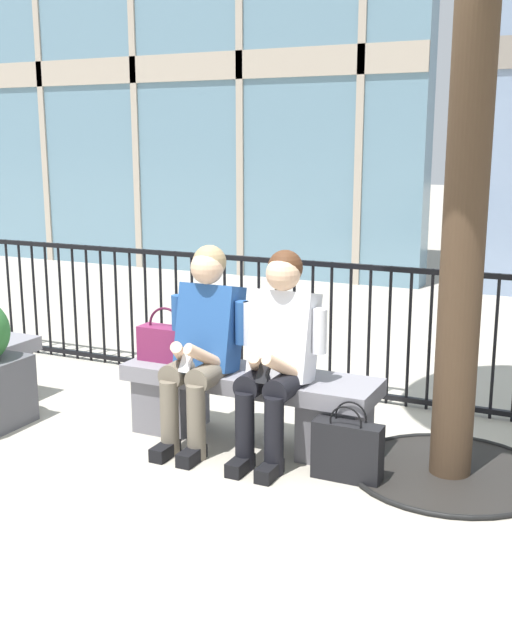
{
  "coord_description": "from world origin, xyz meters",
  "views": [
    {
      "loc": [
        1.97,
        -4.06,
        1.81
      ],
      "look_at": [
        0.0,
        0.1,
        0.75
      ],
      "focal_mm": 43.39,
      "sensor_mm": 36.0,
      "label": 1
    }
  ],
  "objects_px": {
    "stone_bench": "(249,399)",
    "seated_person_companion": "(278,349)",
    "seated_person_with_phone": "(203,340)",
    "handbag_on_bench": "(166,342)",
    "shopping_bag": "(347,450)"
  },
  "relations": [
    {
      "from": "seated_person_with_phone",
      "to": "shopping_bag",
      "type": "distance_m",
      "value": 1.1
    },
    {
      "from": "seated_person_with_phone",
      "to": "shopping_bag",
      "type": "bearing_deg",
      "value": -8.66
    },
    {
      "from": "stone_bench",
      "to": "seated_person_companion",
      "type": "xyz_separation_m",
      "value": [
        0.25,
        -0.13,
        0.38
      ]
    },
    {
      "from": "handbag_on_bench",
      "to": "stone_bench",
      "type": "bearing_deg",
      "value": 0.99
    },
    {
      "from": "stone_bench",
      "to": "shopping_bag",
      "type": "distance_m",
      "value": 0.79
    },
    {
      "from": "stone_bench",
      "to": "shopping_bag",
      "type": "xyz_separation_m",
      "value": [
        0.73,
        -0.28,
        -0.1
      ]
    },
    {
      "from": "seated_person_companion",
      "to": "shopping_bag",
      "type": "height_order",
      "value": "seated_person_companion"
    },
    {
      "from": "stone_bench",
      "to": "seated_person_with_phone",
      "type": "distance_m",
      "value": 0.47
    },
    {
      "from": "seated_person_with_phone",
      "to": "stone_bench",
      "type": "bearing_deg",
      "value": 27.52
    },
    {
      "from": "seated_person_companion",
      "to": "handbag_on_bench",
      "type": "distance_m",
      "value": 0.84
    },
    {
      "from": "seated_person_with_phone",
      "to": "seated_person_companion",
      "type": "bearing_deg",
      "value": 0.0
    },
    {
      "from": "seated_person_companion",
      "to": "shopping_bag",
      "type": "bearing_deg",
      "value": -17.11
    },
    {
      "from": "stone_bench",
      "to": "seated_person_with_phone",
      "type": "bearing_deg",
      "value": -152.48
    },
    {
      "from": "stone_bench",
      "to": "handbag_on_bench",
      "type": "xyz_separation_m",
      "value": [
        -0.58,
        -0.01,
        0.3
      ]
    },
    {
      "from": "seated_person_with_phone",
      "to": "handbag_on_bench",
      "type": "distance_m",
      "value": 0.36
    }
  ]
}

